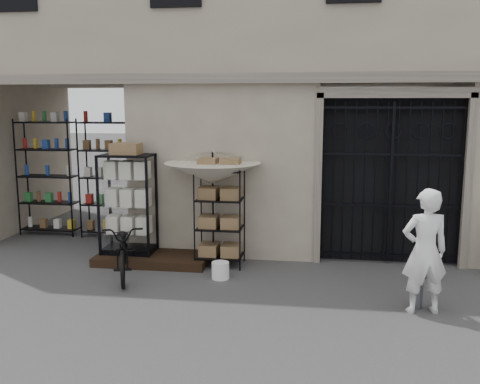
% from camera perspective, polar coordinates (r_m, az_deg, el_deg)
% --- Properties ---
extents(ground, '(80.00, 80.00, 0.00)m').
position_cam_1_polar(ground, '(7.90, 4.38, -11.54)').
color(ground, black).
rests_on(ground, ground).
extents(main_building, '(14.00, 4.00, 9.00)m').
position_cam_1_polar(main_building, '(11.49, 6.11, 17.81)').
color(main_building, tan).
rests_on(main_building, ground).
extents(shop_recess, '(3.00, 1.70, 3.00)m').
position_cam_1_polar(shop_recess, '(11.39, -17.71, 2.35)').
color(shop_recess, black).
rests_on(shop_recess, ground).
extents(shop_shelving, '(2.70, 0.50, 2.50)m').
position_cam_1_polar(shop_shelving, '(11.89, -16.82, 1.46)').
color(shop_shelving, black).
rests_on(shop_shelving, ground).
extents(iron_gate, '(2.50, 0.21, 3.00)m').
position_cam_1_polar(iron_gate, '(9.81, 15.67, 1.35)').
color(iron_gate, black).
rests_on(iron_gate, ground).
extents(step_platform, '(2.00, 0.90, 0.15)m').
position_cam_1_polar(step_platform, '(9.76, -9.28, -7.03)').
color(step_platform, black).
rests_on(step_platform, ground).
extents(display_cabinet, '(1.00, 0.76, 1.93)m').
position_cam_1_polar(display_cabinet, '(9.78, -11.84, -1.79)').
color(display_cabinet, black).
rests_on(display_cabinet, step_platform).
extents(wire_rack, '(0.94, 0.81, 1.80)m').
position_cam_1_polar(wire_rack, '(9.31, -2.16, -2.61)').
color(wire_rack, black).
rests_on(wire_rack, ground).
extents(market_umbrella, '(1.85, 1.87, 2.39)m').
position_cam_1_polar(market_umbrella, '(9.30, -2.94, 2.62)').
color(market_umbrella, black).
rests_on(market_umbrella, ground).
extents(white_bucket, '(0.36, 0.36, 0.28)m').
position_cam_1_polar(white_bucket, '(8.79, -2.10, -8.35)').
color(white_bucket, white).
rests_on(white_bucket, ground).
extents(bicycle, '(0.89, 1.08, 1.77)m').
position_cam_1_polar(bicycle, '(9.13, -12.17, -8.80)').
color(bicycle, black).
rests_on(bicycle, ground).
extents(steel_bollard, '(0.20, 0.20, 0.86)m').
position_cam_1_polar(steel_bollard, '(7.90, 18.46, -8.72)').
color(steel_bollard, slate).
rests_on(steel_bollard, ground).
extents(shopkeeper, '(0.94, 1.81, 0.41)m').
position_cam_1_polar(shopkeeper, '(7.91, 18.75, -12.02)').
color(shopkeeper, white).
rests_on(shopkeeper, ground).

